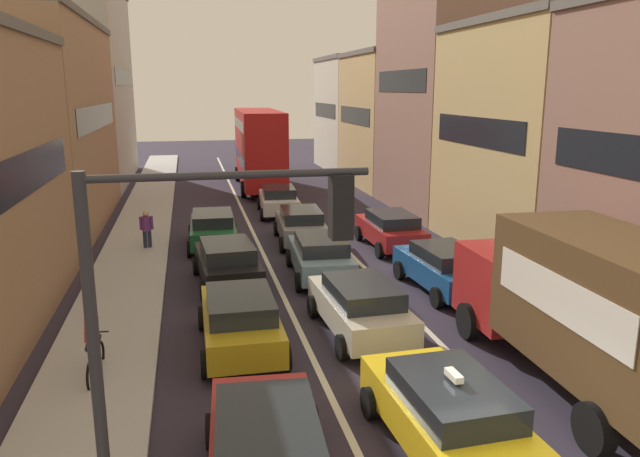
{
  "coord_description": "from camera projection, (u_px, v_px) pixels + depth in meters",
  "views": [
    {
      "loc": [
        -4.44,
        -8.46,
        6.44
      ],
      "look_at": [
        0.0,
        12.0,
        1.6
      ],
      "focal_mm": 34.16,
      "sensor_mm": 36.0,
      "label": 1
    }
  ],
  "objects": [
    {
      "name": "sidewalk_left",
      "position": [
        142.0,
        230.0,
        28.06
      ],
      "size": [
        2.6,
        64.0,
        0.14
      ],
      "primitive_type": "cube",
      "color": "#B1B1B1",
      "rests_on": "ground"
    },
    {
      "name": "lane_stripe_left",
      "position": [
        250.0,
        226.0,
        29.11
      ],
      "size": [
        0.16,
        60.0,
        0.01
      ],
      "primitive_type": "cube",
      "color": "silver",
      "rests_on": "ground"
    },
    {
      "name": "lane_stripe_right",
      "position": [
        319.0,
        223.0,
        29.82
      ],
      "size": [
        0.16,
        60.0,
        0.01
      ],
      "primitive_type": "cube",
      "color": "silver",
      "rests_on": "ground"
    },
    {
      "name": "building_row_left",
      "position": [
        29.0,
        109.0,
        30.0
      ],
      "size": [
        7.2,
        43.9,
        13.33
      ],
      "rotation": [
        0.0,
        0.0,
        1.57
      ],
      "color": "#9E7556",
      "rests_on": "ground"
    },
    {
      "name": "building_row_right",
      "position": [
        463.0,
        117.0,
        32.23
      ],
      "size": [
        7.2,
        43.9,
        12.64
      ],
      "rotation": [
        0.0,
        0.0,
        -1.57
      ],
      "color": "beige",
      "rests_on": "ground"
    },
    {
      "name": "traffic_light_pole",
      "position": [
        194.0,
        301.0,
        7.69
      ],
      "size": [
        3.58,
        0.38,
        5.5
      ],
      "color": "#2D2D33",
      "rests_on": "ground"
    },
    {
      "name": "removalist_box_truck",
      "position": [
        584.0,
        302.0,
        13.02
      ],
      "size": [
        2.82,
        7.75,
        3.58
      ],
      "rotation": [
        0.0,
        0.0,
        1.55
      ],
      "color": "#A51E1E",
      "rests_on": "ground"
    },
    {
      "name": "taxi_centre_lane_front",
      "position": [
        448.0,
        413.0,
        10.82
      ],
      "size": [
        2.21,
        4.37,
        1.66
      ],
      "rotation": [
        0.0,
        0.0,
        1.61
      ],
      "color": "yellow",
      "rests_on": "ground"
    },
    {
      "name": "sedan_left_lane_front",
      "position": [
        267.0,
        451.0,
        9.69
      ],
      "size": [
        2.29,
        4.41,
        1.49
      ],
      "rotation": [
        0.0,
        0.0,
        1.5
      ],
      "color": "#A51E1E",
      "rests_on": "ground"
    },
    {
      "name": "sedan_centre_lane_second",
      "position": [
        360.0,
        306.0,
        16.16
      ],
      "size": [
        2.21,
        4.37,
        1.49
      ],
      "rotation": [
        0.0,
        0.0,
        1.61
      ],
      "color": "beige",
      "rests_on": "ground"
    },
    {
      "name": "wagon_left_lane_second",
      "position": [
        240.0,
        319.0,
        15.23
      ],
      "size": [
        2.07,
        4.31,
        1.49
      ],
      "rotation": [
        0.0,
        0.0,
        1.57
      ],
      "color": "#B29319",
      "rests_on": "ground"
    },
    {
      "name": "hatchback_centre_lane_third",
      "position": [
        320.0,
        255.0,
        21.05
      ],
      "size": [
        2.27,
        4.4,
        1.49
      ],
      "rotation": [
        0.0,
        0.0,
        1.51
      ],
      "color": "#759EB7",
      "rests_on": "ground"
    },
    {
      "name": "sedan_left_lane_third",
      "position": [
        227.0,
        262.0,
        20.22
      ],
      "size": [
        2.28,
        4.41,
        1.49
      ],
      "rotation": [
        0.0,
        0.0,
        1.63
      ],
      "color": "black",
      "rests_on": "ground"
    },
    {
      "name": "coupe_centre_lane_fourth",
      "position": [
        301.0,
        225.0,
        25.78
      ],
      "size": [
        2.28,
        4.4,
        1.49
      ],
      "rotation": [
        0.0,
        0.0,
        1.51
      ],
      "color": "gray",
      "rests_on": "ground"
    },
    {
      "name": "sedan_left_lane_fourth",
      "position": [
        213.0,
        228.0,
        25.11
      ],
      "size": [
        2.16,
        4.35,
        1.49
      ],
      "rotation": [
        0.0,
        0.0,
        1.54
      ],
      "color": "#19592D",
      "rests_on": "ground"
    },
    {
      "name": "sedan_centre_lane_fifth",
      "position": [
        279.0,
        200.0,
        31.56
      ],
      "size": [
        2.3,
        4.41,
        1.49
      ],
      "rotation": [
        0.0,
        0.0,
        1.5
      ],
      "color": "silver",
      "rests_on": "ground"
    },
    {
      "name": "sedan_right_lane_behind_truck",
      "position": [
        444.0,
        267.0,
        19.67
      ],
      "size": [
        2.25,
        4.39,
        1.49
      ],
      "rotation": [
        0.0,
        0.0,
        1.62
      ],
      "color": "#194C8C",
      "rests_on": "ground"
    },
    {
      "name": "wagon_right_lane_far",
      "position": [
        391.0,
        229.0,
        24.97
      ],
      "size": [
        2.08,
        4.31,
        1.49
      ],
      "rotation": [
        0.0,
        0.0,
        1.58
      ],
      "color": "#A51E1E",
      "rests_on": "ground"
    },
    {
      "name": "bus_mid_queue_primary",
      "position": [
        259.0,
        145.0,
        39.28
      ],
      "size": [
        3.02,
        10.57,
        5.06
      ],
      "rotation": [
        0.0,
        0.0,
        1.54
      ],
      "color": "#B21919",
      "rests_on": "ground"
    },
    {
      "name": "cyclist_on_sidewalk",
      "position": [
        94.0,
        345.0,
        13.56
      ],
      "size": [
        0.5,
        1.73,
        1.72
      ],
      "rotation": [
        0.0,
        0.0,
        1.5
      ],
      "color": "black",
      "rests_on": "ground"
    },
    {
      "name": "pedestrian_near_kerb",
      "position": [
        147.0,
        228.0,
        24.49
      ],
      "size": [
        0.54,
        0.34,
        1.66
      ],
      "rotation": [
        0.0,
        0.0,
        4.78
      ],
      "color": "#262D47",
      "rests_on": "ground"
    }
  ]
}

